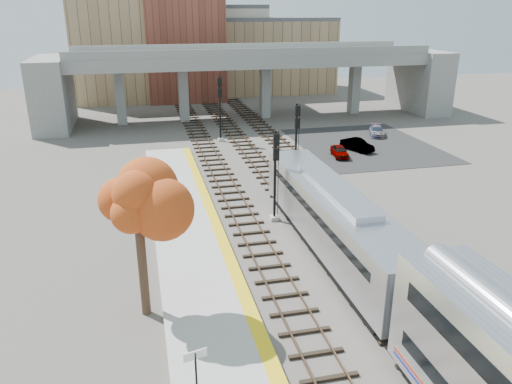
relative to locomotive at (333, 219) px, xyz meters
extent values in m
plane|color=#47423D|center=(-1.00, -4.78, -2.28)|extent=(160.00, 160.00, 0.00)
cube|color=#9E9E99|center=(-8.25, -4.78, -2.10)|extent=(4.50, 60.00, 0.35)
cube|color=yellow|center=(-6.35, -4.78, -1.92)|extent=(0.70, 60.00, 0.01)
cube|color=black|center=(-4.20, 7.72, -2.21)|extent=(2.50, 95.00, 0.14)
cube|color=brown|center=(-4.92, 7.72, -2.10)|extent=(0.07, 95.00, 0.14)
cube|color=brown|center=(-3.48, 7.72, -2.10)|extent=(0.07, 95.00, 0.14)
cube|color=black|center=(0.00, 7.72, -2.21)|extent=(2.50, 95.00, 0.14)
cube|color=brown|center=(-0.72, 7.72, -2.10)|extent=(0.07, 95.00, 0.14)
cube|color=brown|center=(0.72, 7.72, -2.10)|extent=(0.07, 95.00, 0.14)
cube|color=black|center=(4.00, 7.72, -2.21)|extent=(2.50, 95.00, 0.14)
cube|color=brown|center=(3.28, 7.72, -2.10)|extent=(0.07, 95.00, 0.14)
cube|color=brown|center=(4.72, 7.72, -2.10)|extent=(0.07, 95.00, 0.14)
cube|color=slate|center=(4.00, 40.22, 5.47)|extent=(46.00, 10.00, 1.50)
cube|color=slate|center=(4.00, 35.42, 6.72)|extent=(46.00, 0.20, 1.00)
cube|color=slate|center=(4.00, 45.02, 6.72)|extent=(46.00, 0.20, 1.00)
cube|color=slate|center=(-13.00, 40.22, 1.22)|extent=(1.20, 1.60, 7.00)
cube|color=slate|center=(-5.00, 40.22, 1.22)|extent=(1.20, 1.60, 7.00)
cube|color=slate|center=(6.00, 40.22, 1.22)|extent=(1.20, 1.60, 7.00)
cube|color=slate|center=(19.00, 40.22, 1.22)|extent=(1.20, 1.60, 7.00)
cube|color=slate|center=(-21.00, 40.22, 1.97)|extent=(4.00, 12.00, 8.50)
cube|color=slate|center=(29.00, 40.22, 1.97)|extent=(4.00, 12.00, 8.50)
cube|color=#A0845D|center=(-11.00, 60.22, 5.72)|extent=(18.00, 14.00, 16.00)
cube|color=beige|center=(3.00, 65.22, 4.72)|extent=(16.00, 16.00, 14.00)
cube|color=#4C4C4F|center=(3.00, 65.22, 12.02)|extent=(16.00, 16.00, 0.60)
cube|color=brown|center=(-3.00, 57.22, 7.72)|extent=(12.00, 10.00, 20.00)
cube|color=#A0845D|center=(13.00, 63.22, 3.72)|extent=(20.00, 14.00, 12.00)
cube|color=#4C4C4F|center=(13.00, 63.22, 10.02)|extent=(20.00, 14.00, 0.60)
cube|color=black|center=(13.00, 23.22, -2.26)|extent=(14.00, 18.00, 0.04)
cube|color=#A8AAB2|center=(0.00, -0.01, 0.07)|extent=(3.00, 19.00, 3.20)
cube|color=black|center=(0.00, 9.51, 0.67)|extent=(2.20, 0.06, 1.10)
cube|color=black|center=(0.00, -0.01, 0.67)|extent=(3.02, 16.15, 0.50)
cube|color=black|center=(0.00, -0.01, -1.78)|extent=(2.70, 17.10, 0.50)
cube|color=#A8AAB2|center=(0.00, -0.01, 1.87)|extent=(1.60, 9.50, 0.40)
cube|color=#9E9E99|center=(-2.10, 5.66, -2.13)|extent=(0.60, 0.60, 0.30)
cylinder|color=black|center=(-2.10, 5.66, 0.95)|extent=(0.18, 0.18, 6.46)
cube|color=black|center=(-2.10, 5.41, 3.63)|extent=(0.42, 0.18, 0.83)
cube|color=black|center=(-2.10, 5.41, 2.62)|extent=(0.42, 0.18, 0.83)
cube|color=#9E9E99|center=(2.00, 13.80, -2.13)|extent=(0.60, 0.60, 0.30)
cylinder|color=black|center=(2.00, 13.80, 1.06)|extent=(0.19, 0.19, 6.67)
cube|color=black|center=(2.00, 13.55, 3.82)|extent=(0.43, 0.18, 0.86)
cube|color=black|center=(2.00, 13.55, 2.77)|extent=(0.43, 0.18, 0.86)
cube|color=#9E9E99|center=(-2.10, 28.58, -2.13)|extent=(0.60, 0.60, 0.30)
cylinder|color=black|center=(-2.10, 28.58, 1.33)|extent=(0.21, 0.21, 7.23)
cube|color=black|center=(-2.10, 28.33, 4.33)|extent=(0.46, 0.18, 0.93)
cube|color=black|center=(-2.10, 28.33, 3.19)|extent=(0.46, 0.18, 0.93)
cylinder|color=black|center=(-9.58, -10.81, -0.83)|extent=(0.08, 0.08, 2.20)
cube|color=white|center=(-9.58, -10.81, 0.17)|extent=(0.89, 0.26, 0.35)
cylinder|color=#382619|center=(-11.27, -3.97, 0.45)|extent=(0.44, 0.44, 5.45)
ellipsoid|color=#D7491C|center=(-11.27, -3.97, 3.56)|extent=(3.60, 3.60, 3.89)
imported|color=#99999E|center=(8.46, 19.42, -1.66)|extent=(1.80, 3.52, 1.15)
imported|color=#99999E|center=(11.13, 21.15, -1.61)|extent=(2.74, 4.04, 1.26)
imported|color=#99999E|center=(16.10, 26.74, -1.68)|extent=(2.88, 4.13, 1.11)
camera|label=1|loc=(-10.85, -25.66, 11.90)|focal=35.00mm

